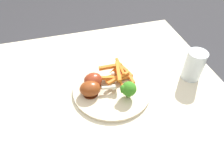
# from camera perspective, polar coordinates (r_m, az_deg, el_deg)

# --- Properties ---
(dining_table) EXTENTS (0.95, 0.86, 0.75)m
(dining_table) POSITION_cam_1_polar(r_m,az_deg,el_deg) (0.77, -0.43, -11.55)
(dining_table) COLOR beige
(dining_table) RESTS_ON ground_plane
(dinner_plate) EXTENTS (0.27, 0.27, 0.01)m
(dinner_plate) POSITION_cam_1_polar(r_m,az_deg,el_deg) (0.71, -0.00, -1.46)
(dinner_plate) COLOR beige
(dinner_plate) RESTS_ON dining_table
(broccoli_floret_front) EXTENTS (0.05, 0.05, 0.06)m
(broccoli_floret_front) POSITION_cam_1_polar(r_m,az_deg,el_deg) (0.66, 4.57, -1.41)
(broccoli_floret_front) COLOR #7B9E54
(broccoli_floret_front) RESTS_ON dinner_plate
(carrot_fries_pile) EXTENTS (0.13, 0.12, 0.05)m
(carrot_fries_pile) POSITION_cam_1_polar(r_m,az_deg,el_deg) (0.73, 1.75, 2.90)
(carrot_fries_pile) COLOR orange
(carrot_fries_pile) RESTS_ON dinner_plate
(chicken_drumstick_near) EXTENTS (0.07, 0.13, 0.05)m
(chicken_drumstick_near) POSITION_cam_1_polar(r_m,az_deg,el_deg) (0.68, -5.82, -1.32)
(chicken_drumstick_near) COLOR #59210D
(chicken_drumstick_near) RESTS_ON dinner_plate
(chicken_drumstick_far) EXTENTS (0.07, 0.12, 0.05)m
(chicken_drumstick_far) POSITION_cam_1_polar(r_m,az_deg,el_deg) (0.70, -5.02, 1.08)
(chicken_drumstick_far) COLOR #5F1C0E
(chicken_drumstick_far) RESTS_ON dinner_plate
(water_glass) EXTENTS (0.07, 0.07, 0.11)m
(water_glass) POSITION_cam_1_polar(r_m,az_deg,el_deg) (0.79, 22.02, 4.88)
(water_glass) COLOR silver
(water_glass) RESTS_ON dining_table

